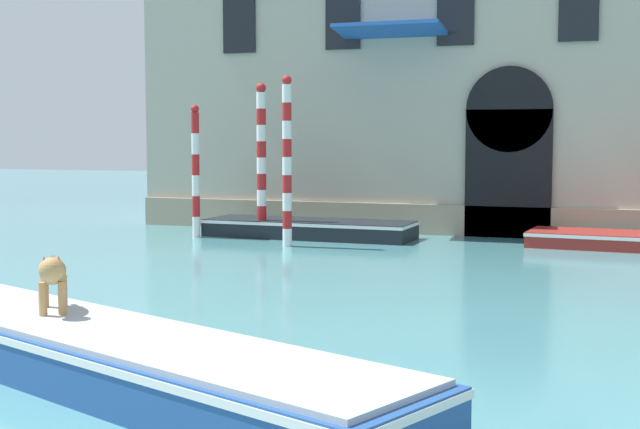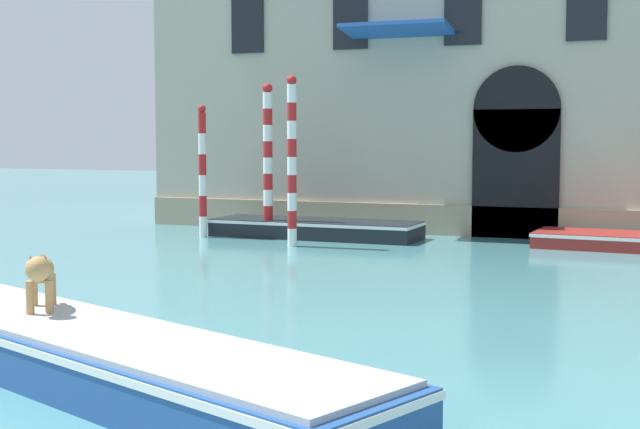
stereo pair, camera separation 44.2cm
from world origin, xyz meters
The scene contains 6 objects.
boat_foreground centered at (3.08, 6.27, 0.33)m, with size 8.27×4.56×0.62m.
dog_on_deck centered at (1.99, 6.81, 1.09)m, with size 0.71×0.94×0.72m.
boat_moored_near_palazzo centered at (0.27, 20.36, 0.25)m, with size 5.70×1.86×0.47m.
mooring_pole_0 centered at (0.42, 18.36, 2.12)m, with size 0.24×0.24×4.20m.
mooring_pole_2 centered at (-2.63, 19.41, 1.79)m, with size 0.22×0.22×3.55m.
mooring_pole_3 centered at (-0.91, 19.87, 2.08)m, with size 0.26×0.26×4.12m.
Camera 2 is at (8.87, -1.83, 2.70)m, focal length 50.00 mm.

